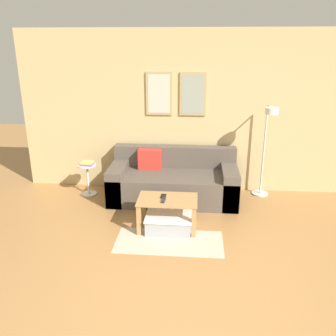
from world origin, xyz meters
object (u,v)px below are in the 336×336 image
at_px(coffee_table, 168,206).
at_px(remote_control, 164,200).
at_px(cell_phone, 163,196).
at_px(storage_bin, 169,222).
at_px(side_table, 88,177).
at_px(book_stack, 87,163).
at_px(couch, 173,182).
at_px(floor_lamp, 267,140).

xyz_separation_m(coffee_table, remote_control, (-0.05, -0.06, 0.11)).
distance_m(remote_control, cell_phone, 0.14).
bearing_deg(storage_bin, side_table, 142.77).
height_order(coffee_table, remote_control, remote_control).
height_order(coffee_table, book_stack, book_stack).
relative_size(couch, coffee_table, 2.53).
xyz_separation_m(coffee_table, side_table, (-1.37, 1.01, -0.03)).
height_order(couch, floor_lamp, floor_lamp).
distance_m(couch, floor_lamp, 1.56).
bearing_deg(couch, storage_bin, -89.27).
height_order(storage_bin, book_stack, book_stack).
relative_size(side_table, remote_control, 3.39).
bearing_deg(book_stack, side_table, 150.11).
distance_m(floor_lamp, remote_control, 1.92).
relative_size(storage_bin, book_stack, 2.93).
relative_size(storage_bin, remote_control, 4.00).
distance_m(coffee_table, book_stack, 1.70).
height_order(couch, storage_bin, couch).
height_order(coffee_table, side_table, side_table).
height_order(storage_bin, side_table, side_table).
bearing_deg(storage_bin, floor_lamp, 39.00).
distance_m(side_table, book_stack, 0.23).
height_order(side_table, book_stack, book_stack).
distance_m(couch, side_table, 1.38).
relative_size(coffee_table, storage_bin, 1.29).
bearing_deg(floor_lamp, couch, -175.92).
bearing_deg(side_table, floor_lamp, 1.36).
xyz_separation_m(floor_lamp, side_table, (-2.78, -0.07, -0.66)).
xyz_separation_m(couch, coffee_table, (-0.01, -0.97, 0.05)).
relative_size(storage_bin, side_table, 1.18).
relative_size(storage_bin, floor_lamp, 0.41).
xyz_separation_m(floor_lamp, cell_phone, (-1.47, -1.00, -0.53)).
bearing_deg(cell_phone, side_table, 147.22).
distance_m(coffee_table, remote_control, 0.13).
distance_m(book_stack, remote_control, 1.70).
height_order(floor_lamp, cell_phone, floor_lamp).
bearing_deg(book_stack, coffee_table, -36.36).
bearing_deg(remote_control, storage_bin, 17.24).
bearing_deg(cell_phone, book_stack, 147.19).
bearing_deg(book_stack, cell_phone, -35.63).
distance_m(coffee_table, storage_bin, 0.23).
height_order(book_stack, cell_phone, book_stack).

